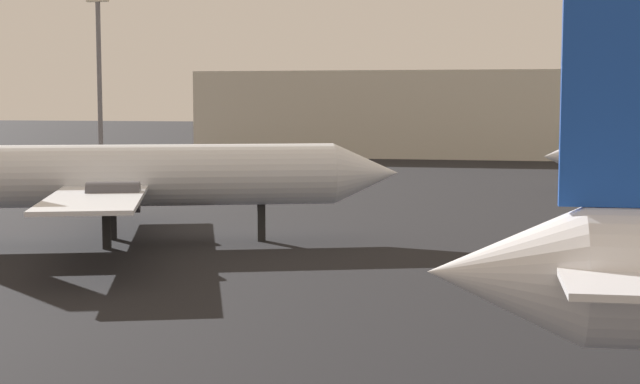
{
  "coord_description": "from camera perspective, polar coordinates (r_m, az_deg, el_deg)",
  "views": [
    {
      "loc": [
        3.37,
        -9.34,
        7.88
      ],
      "look_at": [
        -7.84,
        43.06,
        2.62
      ],
      "focal_mm": 53.93,
      "sensor_mm": 36.0,
      "label": 1
    }
  ],
  "objects": [
    {
      "name": "airplane_on_taxiway",
      "position": [
        52.91,
        -11.48,
        0.94
      ],
      "size": [
        29.05,
        26.07,
        9.96
      ],
      "rotation": [
        0.0,
        0.0,
        0.34
      ],
      "color": "silver",
      "rests_on": "ground_plane"
    },
    {
      "name": "light_mast_left",
      "position": [
        104.98,
        -12.97,
        6.96
      ],
      "size": [
        2.4,
        0.5,
        18.74
      ],
      "color": "slate",
      "rests_on": "ground_plane"
    },
    {
      "name": "terminal_building",
      "position": [
        135.6,
        8.03,
        4.64
      ],
      "size": [
        68.4,
        24.14,
        11.45
      ],
      "primitive_type": "cube",
      "color": "beige",
      "rests_on": "ground_plane"
    }
  ]
}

